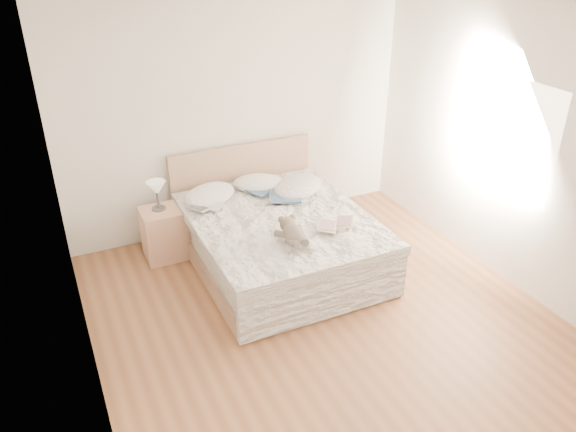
{
  "coord_description": "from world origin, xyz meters",
  "views": [
    {
      "loc": [
        -2.07,
        -3.47,
        3.26
      ],
      "look_at": [
        0.06,
        1.05,
        0.62
      ],
      "focal_mm": 35.0,
      "sensor_mm": 36.0,
      "label": 1
    }
  ],
  "objects_px": {
    "childrens_book": "(336,224)",
    "nightstand": "(165,233)",
    "table_lamp": "(157,190)",
    "teddy_bear": "(293,240)",
    "bed": "(277,238)",
    "photo_book": "(206,207)"
  },
  "relations": [
    {
      "from": "table_lamp",
      "to": "teddy_bear",
      "type": "xyz_separation_m",
      "value": [
        0.94,
        -1.33,
        -0.14
      ]
    },
    {
      "from": "nightstand",
      "to": "table_lamp",
      "type": "xyz_separation_m",
      "value": [
        -0.02,
        0.04,
        0.51
      ]
    },
    {
      "from": "nightstand",
      "to": "teddy_bear",
      "type": "bearing_deg",
      "value": -54.79
    },
    {
      "from": "childrens_book",
      "to": "teddy_bear",
      "type": "relative_size",
      "value": 1.06
    },
    {
      "from": "table_lamp",
      "to": "childrens_book",
      "type": "distance_m",
      "value": 1.9
    },
    {
      "from": "teddy_bear",
      "to": "nightstand",
      "type": "bearing_deg",
      "value": 125.28
    },
    {
      "from": "photo_book",
      "to": "table_lamp",
      "type": "bearing_deg",
      "value": 110.91
    },
    {
      "from": "nightstand",
      "to": "table_lamp",
      "type": "bearing_deg",
      "value": 121.5
    },
    {
      "from": "childrens_book",
      "to": "teddy_bear",
      "type": "height_order",
      "value": "teddy_bear"
    },
    {
      "from": "bed",
      "to": "childrens_book",
      "type": "height_order",
      "value": "bed"
    },
    {
      "from": "bed",
      "to": "table_lamp",
      "type": "bearing_deg",
      "value": 147.22
    },
    {
      "from": "nightstand",
      "to": "childrens_book",
      "type": "height_order",
      "value": "childrens_book"
    },
    {
      "from": "teddy_bear",
      "to": "photo_book",
      "type": "bearing_deg",
      "value": 116.71
    },
    {
      "from": "table_lamp",
      "to": "teddy_bear",
      "type": "height_order",
      "value": "table_lamp"
    },
    {
      "from": "nightstand",
      "to": "table_lamp",
      "type": "distance_m",
      "value": 0.51
    },
    {
      "from": "childrens_book",
      "to": "nightstand",
      "type": "bearing_deg",
      "value": 175.07
    },
    {
      "from": "nightstand",
      "to": "teddy_bear",
      "type": "height_order",
      "value": "teddy_bear"
    },
    {
      "from": "photo_book",
      "to": "teddy_bear",
      "type": "xyz_separation_m",
      "value": [
        0.51,
        -1.02,
        0.02
      ]
    },
    {
      "from": "childrens_book",
      "to": "photo_book",
      "type": "bearing_deg",
      "value": 173.35
    },
    {
      "from": "bed",
      "to": "photo_book",
      "type": "bearing_deg",
      "value": 149.51
    },
    {
      "from": "nightstand",
      "to": "childrens_book",
      "type": "bearing_deg",
      "value": -38.96
    },
    {
      "from": "bed",
      "to": "table_lamp",
      "type": "distance_m",
      "value": 1.35
    }
  ]
}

